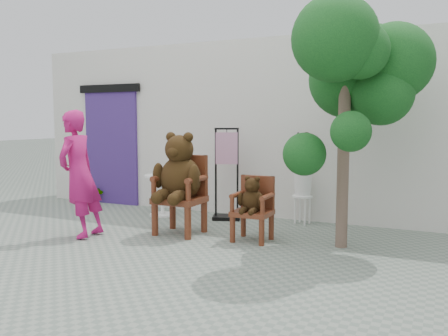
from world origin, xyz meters
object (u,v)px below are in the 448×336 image
Objects in this scene: chair_big at (180,177)px; display_stand at (227,184)px; stool_bucket at (303,184)px; tree at (359,67)px; cafe_table at (162,190)px; chair_small at (253,202)px; person at (80,174)px.

display_stand is (0.19, 1.20, -0.24)m from chair_big.
tree reaches higher than stool_bucket.
tree reaches higher than chair_big.
cafe_table is at bearing 133.16° from chair_big.
tree is at bearing 10.13° from chair_small.
chair_big is 1.24m from display_stand.
cafe_table is (-0.95, 1.01, -0.38)m from chair_big.
cafe_table is 3.90m from tree.
chair_big is 0.47× the size of tree.
person reaches higher than chair_small.
person is 1.17× the size of display_stand.
tree is at bearing -41.49° from display_stand.
person is 0.57× the size of tree.
person is at bearing -145.29° from display_stand.
person is at bearing -163.63° from tree.
chair_big reaches higher than stool_bucket.
chair_small reaches higher than cafe_table.
stool_bucket is 0.47× the size of tree.
display_stand is 1.04× the size of stool_bucket.
person is 1.22× the size of stool_bucket.
display_stand is (1.37, 1.94, -0.30)m from person.
chair_small is 0.50× the size of person.
chair_small is 0.61× the size of stool_bucket.
cafe_table is at bearing -170.92° from stool_bucket.
chair_big is at bearing -135.69° from stool_bucket.
cafe_table is 0.48× the size of stool_bucket.
chair_big is 0.97× the size of display_stand.
stool_bucket reaches higher than chair_small.
chair_big is 2.09× the size of cafe_table.
tree is (2.23, -0.88, 1.71)m from display_stand.
person is 2.51× the size of cafe_table.
tree is at bearing -47.07° from stool_bucket.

